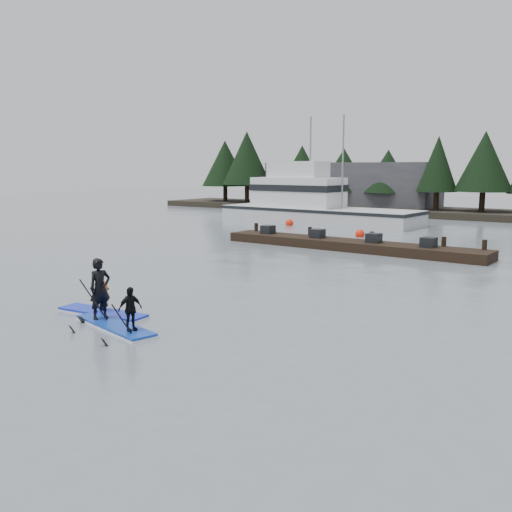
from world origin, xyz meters
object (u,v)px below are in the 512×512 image
Objects in this scene: floating_dock at (348,245)px; paddleboard_solo at (102,301)px; fishing_boat_large at (313,214)px; paddleboard_duo at (111,304)px.

floating_dock is 4.85× the size of paddleboard_solo.
fishing_boat_large is 15.94m from floating_dock.
fishing_boat_large reaches higher than paddleboard_duo.
paddleboard_duo is (1.21, -17.94, 0.41)m from floating_dock.
fishing_boat_large reaches higher than floating_dock.
paddleboard_solo reaches higher than floating_dock.
fishing_boat_large is at bearing 102.48° from paddleboard_solo.
floating_dock is at bearing 84.93° from paddleboard_solo.
paddleboard_solo is at bearing -87.92° from floating_dock.
fishing_boat_large is 1.12× the size of floating_dock.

